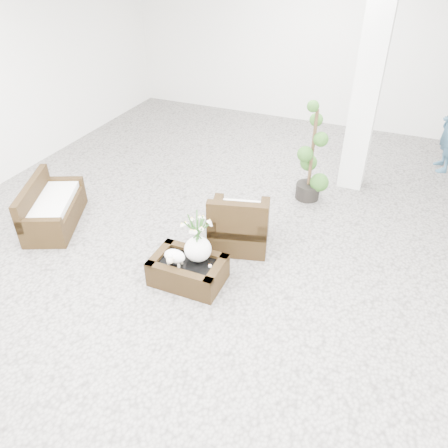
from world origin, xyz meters
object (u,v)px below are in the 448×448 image
at_px(coffee_table, 188,271).
at_px(armchair, 240,218).
at_px(loveseat, 53,204).
at_px(topiary, 312,153).

relative_size(coffee_table, armchair, 1.05).
bearing_deg(loveseat, armchair, -101.48).
relative_size(coffee_table, loveseat, 0.69).
distance_m(armchair, loveseat, 2.82).
xyz_separation_m(armchair, topiary, (0.59, 1.63, 0.39)).
distance_m(armchair, topiary, 1.77).
bearing_deg(coffee_table, armchair, 73.66).
bearing_deg(loveseat, coffee_table, -123.38).
distance_m(loveseat, topiary, 4.05).
relative_size(armchair, topiary, 0.52).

